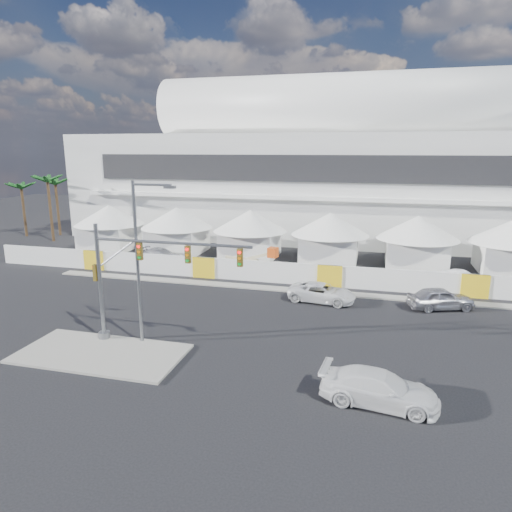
% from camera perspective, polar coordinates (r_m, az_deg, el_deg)
% --- Properties ---
extents(ground, '(160.00, 160.00, 0.00)m').
position_cam_1_polar(ground, '(29.65, -5.59, -11.01)').
color(ground, black).
rests_on(ground, ground).
extents(median_island, '(10.00, 5.00, 0.15)m').
position_cam_1_polar(median_island, '(29.74, -18.81, -11.46)').
color(median_island, gray).
rests_on(median_island, ground).
extents(far_curb, '(80.00, 1.20, 0.12)m').
position_cam_1_polar(far_curb, '(41.05, 28.78, -5.56)').
color(far_curb, gray).
rests_on(far_curb, ground).
extents(stadium, '(80.00, 24.80, 21.98)m').
position_cam_1_polar(stadium, '(66.86, 14.14, 10.60)').
color(stadium, silver).
rests_on(stadium, ground).
extents(tent_row, '(53.40, 8.40, 5.40)m').
position_cam_1_polar(tent_row, '(50.92, 4.17, 3.08)').
color(tent_row, white).
rests_on(tent_row, ground).
extents(hoarding_fence, '(70.00, 0.25, 2.00)m').
position_cam_1_polar(hoarding_fence, '(41.49, 9.20, -2.48)').
color(hoarding_fence, white).
rests_on(hoarding_fence, ground).
extents(palm_cluster, '(10.60, 10.60, 8.55)m').
position_cam_1_polar(palm_cluster, '(69.84, -23.67, 7.88)').
color(palm_cluster, '#47331E').
rests_on(palm_cluster, ground).
extents(sedan_silver, '(3.58, 5.40, 1.71)m').
position_cam_1_polar(sedan_silver, '(38.23, 22.10, -4.92)').
color(sedan_silver, '#AFAEB3').
rests_on(sedan_silver, ground).
extents(pickup_curb, '(3.15, 5.70, 1.51)m').
position_cam_1_polar(pickup_curb, '(37.50, 8.22, -4.56)').
color(pickup_curb, white).
rests_on(pickup_curb, ground).
extents(pickup_near, '(2.88, 5.90, 1.65)m').
position_cam_1_polar(pickup_near, '(23.82, 15.13, -15.67)').
color(pickup_near, white).
rests_on(pickup_near, ground).
extents(lot_car_a, '(3.36, 4.04, 1.30)m').
position_cam_1_polar(lot_car_a, '(45.55, 24.27, -2.54)').
color(lot_car_a, white).
rests_on(lot_car_a, ground).
extents(lot_car_c, '(2.85, 5.18, 1.42)m').
position_cam_1_polar(lot_car_c, '(51.33, -11.76, 0.14)').
color(lot_car_c, silver).
rests_on(lot_car_c, ground).
extents(traffic_mast, '(10.37, 0.73, 7.52)m').
position_cam_1_polar(traffic_mast, '(29.30, -15.44, -2.68)').
color(traffic_mast, gray).
rests_on(traffic_mast, median_island).
extents(streetlight_median, '(2.82, 0.28, 10.18)m').
position_cam_1_polar(streetlight_median, '(28.72, -14.20, 0.46)').
color(streetlight_median, gray).
rests_on(streetlight_median, median_island).
extents(boom_lift, '(6.60, 2.10, 3.27)m').
position_cam_1_polar(boom_lift, '(44.22, -2.27, -1.49)').
color(boom_lift, '#DA4D14').
rests_on(boom_lift, ground).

